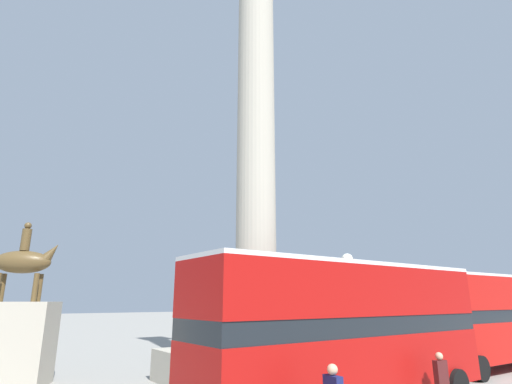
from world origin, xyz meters
name	(u,v)px	position (x,y,z in m)	size (l,w,h in m)	color
ground_plane	(256,384)	(0.00, 0.00, 0.00)	(200.00, 200.00, 0.00)	gray
monument_column	(256,195)	(0.00, 0.00, 7.69)	(6.30, 6.30, 26.88)	#ADA593
bus_a	(347,327)	(0.01, -4.92, 2.39)	(10.69, 2.93, 4.33)	#A80F0C
bus_b	(488,316)	(11.42, -3.76, 2.43)	(10.44, 3.07, 4.40)	#B7140F
equestrian_statue	(12,334)	(-8.19, 4.84, 1.91)	(3.50, 3.10, 6.32)	#ADA593
street_lamp	(349,296)	(3.87, -1.63, 3.39)	(0.52, 0.52, 5.22)	black
pedestrian_near_lamp	(442,379)	(1.90, -6.75, 0.95)	(0.46, 0.23, 1.69)	#4C473D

